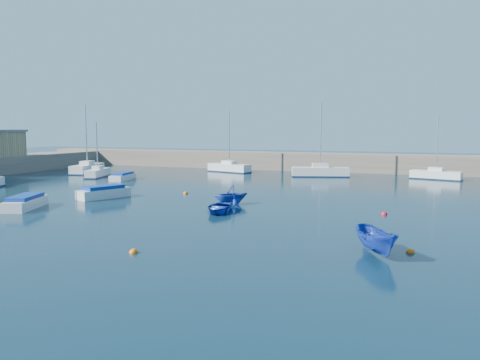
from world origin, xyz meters
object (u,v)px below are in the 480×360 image
(sailboat_4, at_px, (87,168))
(sailboat_7, at_px, (436,175))
(motorboat_2, at_px, (123,176))
(sailboat_3, at_px, (98,173))
(sailboat_6, at_px, (320,171))
(dinghy_left, at_px, (231,195))
(dinghy_right, at_px, (377,241))
(dinghy_center, at_px, (219,208))
(sailboat_5, at_px, (229,167))
(motorboat_0, at_px, (25,202))
(motorboat_1, at_px, (104,192))

(sailboat_4, bearing_deg, sailboat_7, -3.79)
(sailboat_4, xyz_separation_m, motorboat_2, (10.01, -5.86, -0.24))
(sailboat_3, height_order, sailboat_6, sailboat_6)
(dinghy_left, xyz_separation_m, dinghy_right, (12.52, -11.81, -0.13))
(sailboat_6, distance_m, dinghy_center, 28.99)
(dinghy_left, bearing_deg, sailboat_5, 151.59)
(sailboat_6, bearing_deg, motorboat_2, 102.41)
(sailboat_7, xyz_separation_m, dinghy_right, (-3.89, -38.61, 0.08))
(dinghy_center, xyz_separation_m, dinghy_left, (-0.59, 3.77, 0.44))
(motorboat_0, xyz_separation_m, dinghy_right, (26.78, -4.26, 0.18))
(sailboat_3, height_order, sailboat_4, sailboat_4)
(sailboat_3, relative_size, motorboat_1, 1.43)
(motorboat_0, distance_m, motorboat_1, 7.16)
(sailboat_5, bearing_deg, dinghy_right, -132.05)
(sailboat_4, distance_m, dinghy_center, 37.34)
(dinghy_right, bearing_deg, sailboat_4, 114.15)
(sailboat_5, bearing_deg, dinghy_center, -142.56)
(motorboat_0, relative_size, dinghy_center, 1.39)
(sailboat_5, bearing_deg, sailboat_3, 150.66)
(sailboat_3, relative_size, dinghy_left, 2.29)
(dinghy_center, bearing_deg, motorboat_2, 132.00)
(sailboat_4, relative_size, dinghy_left, 3.07)
(sailboat_6, xyz_separation_m, sailboat_7, (14.00, 1.63, -0.08))
(motorboat_0, distance_m, dinghy_left, 16.14)
(dinghy_left, bearing_deg, sailboat_3, -171.25)
(sailboat_6, height_order, motorboat_2, sailboat_6)
(sailboat_3, bearing_deg, sailboat_4, 123.73)
(dinghy_left, bearing_deg, motorboat_2, -174.07)
(sailboat_3, bearing_deg, sailboat_5, 27.93)
(sailboat_6, bearing_deg, dinghy_center, 158.96)
(dinghy_center, bearing_deg, motorboat_1, 158.05)
(sailboat_5, xyz_separation_m, dinghy_center, (11.72, -30.69, -0.29))
(sailboat_3, xyz_separation_m, sailboat_6, (26.65, 10.95, 0.09))
(sailboat_6, relative_size, dinghy_right, 2.72)
(motorboat_2, bearing_deg, sailboat_6, 20.14)
(sailboat_3, distance_m, sailboat_4, 6.70)
(dinghy_left, bearing_deg, motorboat_0, -112.97)
(dinghy_center, xyz_separation_m, dinghy_right, (11.93, -8.04, 0.31))
(sailboat_5, height_order, motorboat_2, sailboat_5)
(sailboat_6, height_order, dinghy_left, sailboat_6)
(sailboat_4, height_order, sailboat_6, sailboat_6)
(motorboat_2, bearing_deg, dinghy_center, -49.20)
(sailboat_5, relative_size, sailboat_6, 0.92)
(motorboat_0, xyz_separation_m, dinghy_center, (14.85, 3.78, -0.12))
(dinghy_right, bearing_deg, motorboat_1, 125.82)
(sailboat_4, height_order, motorboat_2, sailboat_4)
(motorboat_2, bearing_deg, sailboat_5, 50.29)
(sailboat_7, bearing_deg, motorboat_2, 127.33)
(dinghy_left, distance_m, dinghy_right, 17.21)
(motorboat_1, height_order, motorboat_2, motorboat_1)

